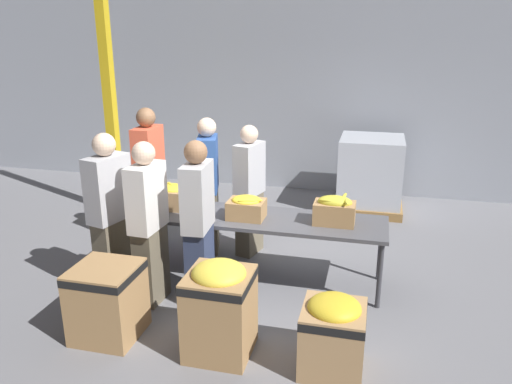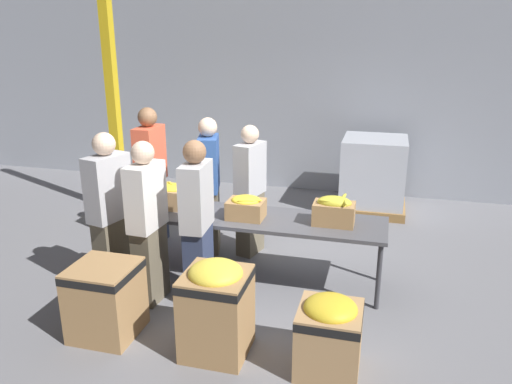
{
  "view_description": "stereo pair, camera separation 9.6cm",
  "coord_description": "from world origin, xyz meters",
  "px_view_note": "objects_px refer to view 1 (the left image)",
  "views": [
    {
      "loc": [
        1.28,
        -4.91,
        2.67
      ],
      "look_at": [
        0.02,
        0.21,
        0.96
      ],
      "focal_mm": 35.0,
      "sensor_mm": 36.0,
      "label": 1
    },
    {
      "loc": [
        1.37,
        -4.89,
        2.67
      ],
      "look_at": [
        0.02,
        0.21,
        0.96
      ],
      "focal_mm": 35.0,
      "sensor_mm": 36.0,
      "label": 2
    }
  ],
  "objects_px": {
    "banana_box_2": "(335,210)",
    "volunteer_2": "(209,187)",
    "volunteer_4": "(198,225)",
    "support_pillar": "(108,80)",
    "banana_box_0": "(171,195)",
    "donation_bin_2": "(333,331)",
    "pallet_stack_0": "(370,175)",
    "donation_bin_0": "(107,299)",
    "volunteer_0": "(249,191)",
    "sorting_table": "(250,220)",
    "volunteer_5": "(111,216)",
    "volunteer_3": "(150,178)",
    "volunteer_1": "(149,225)",
    "banana_box_1": "(246,207)",
    "donation_bin_1": "(220,306)"
  },
  "relations": [
    {
      "from": "volunteer_2",
      "to": "donation_bin_1",
      "type": "distance_m",
      "value": 2.17
    },
    {
      "from": "volunteer_4",
      "to": "volunteer_2",
      "type": "bearing_deg",
      "value": 10.41
    },
    {
      "from": "volunteer_5",
      "to": "sorting_table",
      "type": "bearing_deg",
      "value": -50.15
    },
    {
      "from": "donation_bin_0",
      "to": "support_pillar",
      "type": "relative_size",
      "value": 0.17
    },
    {
      "from": "sorting_table",
      "to": "banana_box_1",
      "type": "bearing_deg",
      "value": -106.35
    },
    {
      "from": "volunteer_4",
      "to": "volunteer_5",
      "type": "bearing_deg",
      "value": 87.99
    },
    {
      "from": "volunteer_5",
      "to": "donation_bin_0",
      "type": "height_order",
      "value": "volunteer_5"
    },
    {
      "from": "volunteer_0",
      "to": "volunteer_3",
      "type": "height_order",
      "value": "volunteer_3"
    },
    {
      "from": "pallet_stack_0",
      "to": "volunteer_4",
      "type": "bearing_deg",
      "value": -116.11
    },
    {
      "from": "banana_box_2",
      "to": "donation_bin_2",
      "type": "xyz_separation_m",
      "value": [
        0.14,
        -1.38,
        -0.55
      ]
    },
    {
      "from": "volunteer_5",
      "to": "pallet_stack_0",
      "type": "distance_m",
      "value": 4.16
    },
    {
      "from": "banana_box_0",
      "to": "volunteer_1",
      "type": "height_order",
      "value": "volunteer_1"
    },
    {
      "from": "volunteer_1",
      "to": "support_pillar",
      "type": "xyz_separation_m",
      "value": [
        -1.63,
        2.28,
        1.17
      ]
    },
    {
      "from": "volunteer_0",
      "to": "pallet_stack_0",
      "type": "distance_m",
      "value": 2.45
    },
    {
      "from": "support_pillar",
      "to": "donation_bin_0",
      "type": "bearing_deg",
      "value": -62.98
    },
    {
      "from": "banana_box_2",
      "to": "volunteer_4",
      "type": "xyz_separation_m",
      "value": [
        -1.28,
        -0.59,
        -0.06
      ]
    },
    {
      "from": "volunteer_2",
      "to": "donation_bin_2",
      "type": "distance_m",
      "value": 2.68
    },
    {
      "from": "banana_box_0",
      "to": "volunteer_4",
      "type": "relative_size",
      "value": 0.29
    },
    {
      "from": "banana_box_2",
      "to": "volunteer_2",
      "type": "bearing_deg",
      "value": 159.06
    },
    {
      "from": "volunteer_4",
      "to": "support_pillar",
      "type": "distance_m",
      "value": 3.24
    },
    {
      "from": "volunteer_2",
      "to": "volunteer_5",
      "type": "distance_m",
      "value": 1.38
    },
    {
      "from": "donation_bin_2",
      "to": "support_pillar",
      "type": "bearing_deg",
      "value": 140.05
    },
    {
      "from": "sorting_table",
      "to": "banana_box_0",
      "type": "bearing_deg",
      "value": 175.67
    },
    {
      "from": "volunteer_5",
      "to": "volunteer_1",
      "type": "bearing_deg",
      "value": -85.95
    },
    {
      "from": "sorting_table",
      "to": "banana_box_2",
      "type": "relative_size",
      "value": 6.92
    },
    {
      "from": "volunteer_2",
      "to": "donation_bin_1",
      "type": "height_order",
      "value": "volunteer_2"
    },
    {
      "from": "volunteer_1",
      "to": "donation_bin_0",
      "type": "xyz_separation_m",
      "value": [
        -0.12,
        -0.67,
        -0.46
      ]
    },
    {
      "from": "volunteer_2",
      "to": "volunteer_4",
      "type": "height_order",
      "value": "volunteer_2"
    },
    {
      "from": "volunteer_3",
      "to": "donation_bin_0",
      "type": "xyz_separation_m",
      "value": [
        0.51,
        -2.03,
        -0.51
      ]
    },
    {
      "from": "volunteer_1",
      "to": "volunteer_5",
      "type": "relative_size",
      "value": 0.97
    },
    {
      "from": "volunteer_2",
      "to": "volunteer_1",
      "type": "bearing_deg",
      "value": -22.34
    },
    {
      "from": "volunteer_4",
      "to": "pallet_stack_0",
      "type": "xyz_separation_m",
      "value": [
        1.59,
        3.25,
        -0.28
      ]
    },
    {
      "from": "volunteer_2",
      "to": "pallet_stack_0",
      "type": "relative_size",
      "value": 1.49
    },
    {
      "from": "volunteer_0",
      "to": "volunteer_2",
      "type": "xyz_separation_m",
      "value": [
        -0.5,
        -0.06,
        0.04
      ]
    },
    {
      "from": "volunteer_2",
      "to": "volunteer_4",
      "type": "xyz_separation_m",
      "value": [
        0.31,
        -1.2,
        -0.0
      ]
    },
    {
      "from": "banana_box_0",
      "to": "volunteer_5",
      "type": "distance_m",
      "value": 0.79
    },
    {
      "from": "banana_box_2",
      "to": "pallet_stack_0",
      "type": "xyz_separation_m",
      "value": [
        0.31,
        2.66,
        -0.34
      ]
    },
    {
      "from": "banana_box_1",
      "to": "donation_bin_1",
      "type": "distance_m",
      "value": 1.39
    },
    {
      "from": "donation_bin_1",
      "to": "volunteer_0",
      "type": "bearing_deg",
      "value": 97.52
    },
    {
      "from": "pallet_stack_0",
      "to": "donation_bin_1",
      "type": "bearing_deg",
      "value": -105.61
    },
    {
      "from": "donation_bin_2",
      "to": "support_pillar",
      "type": "height_order",
      "value": "support_pillar"
    },
    {
      "from": "banana_box_0",
      "to": "donation_bin_2",
      "type": "bearing_deg",
      "value": -36.09
    },
    {
      "from": "volunteer_3",
      "to": "donation_bin_1",
      "type": "distance_m",
      "value": 2.6
    },
    {
      "from": "volunteer_5",
      "to": "donation_bin_2",
      "type": "bearing_deg",
      "value": -93.39
    },
    {
      "from": "banana_box_1",
      "to": "volunteer_2",
      "type": "relative_size",
      "value": 0.23
    },
    {
      "from": "volunteer_4",
      "to": "pallet_stack_0",
      "type": "height_order",
      "value": "volunteer_4"
    },
    {
      "from": "volunteer_2",
      "to": "volunteer_4",
      "type": "distance_m",
      "value": 1.24
    },
    {
      "from": "volunteer_1",
      "to": "donation_bin_0",
      "type": "bearing_deg",
      "value": 173.8
    },
    {
      "from": "pallet_stack_0",
      "to": "donation_bin_0",
      "type": "bearing_deg",
      "value": -118.48
    },
    {
      "from": "banana_box_0",
      "to": "donation_bin_2",
      "type": "height_order",
      "value": "banana_box_0"
    }
  ]
}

